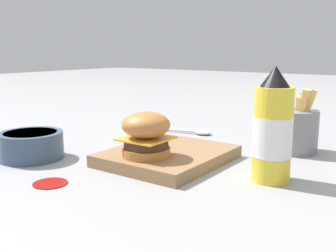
% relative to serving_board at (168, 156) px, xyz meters
% --- Properties ---
extents(ground_plane, '(6.00, 6.00, 0.00)m').
position_rel_serving_board_xyz_m(ground_plane, '(0.04, -0.04, -0.01)').
color(ground_plane, gray).
extents(serving_board, '(0.25, 0.21, 0.02)m').
position_rel_serving_board_xyz_m(serving_board, '(0.00, 0.00, 0.00)').
color(serving_board, olive).
rests_on(serving_board, ground_plane).
extents(burger, '(0.09, 0.09, 0.09)m').
position_rel_serving_board_xyz_m(burger, '(-0.06, 0.01, 0.06)').
color(burger, '#AD6B33').
rests_on(burger, serving_board).
extents(ketchup_bottle, '(0.07, 0.07, 0.20)m').
position_rel_serving_board_xyz_m(ketchup_bottle, '(0.01, -0.21, 0.08)').
color(ketchup_bottle, yellow).
rests_on(ketchup_bottle, ground_plane).
extents(fries_basket, '(0.10, 0.10, 0.15)m').
position_rel_serving_board_xyz_m(fries_basket, '(0.23, -0.18, 0.04)').
color(fries_basket, slate).
rests_on(fries_basket, ground_plane).
extents(side_bowl, '(0.13, 0.13, 0.06)m').
position_rel_serving_board_xyz_m(side_bowl, '(-0.15, 0.25, 0.02)').
color(side_bowl, '#384C66').
rests_on(side_bowl, ground_plane).
extents(spoon, '(0.06, 0.17, 0.01)m').
position_rel_serving_board_xyz_m(spoon, '(0.26, 0.09, -0.01)').
color(spoon, silver).
rests_on(spoon, ground_plane).
extents(ketchup_puddle, '(0.06, 0.06, 0.00)m').
position_rel_serving_board_xyz_m(ketchup_puddle, '(-0.23, 0.08, -0.01)').
color(ketchup_puddle, '#9E140F').
rests_on(ketchup_puddle, ground_plane).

